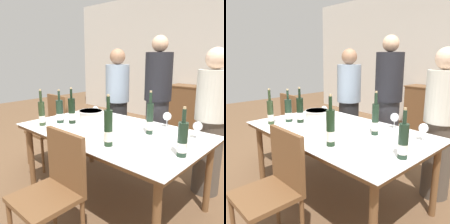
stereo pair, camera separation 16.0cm
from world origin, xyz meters
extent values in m
plane|color=brown|center=(0.00, 0.00, 0.00)|extent=(12.00, 12.00, 0.00)
cube|color=brown|center=(-0.17, 2.90, 0.43)|extent=(1.48, 0.44, 0.85)
cube|color=brown|center=(-0.17, 2.90, 0.86)|extent=(1.53, 0.46, 0.02)
cylinder|color=brown|center=(-0.80, -0.44, 0.35)|extent=(0.06, 0.06, 0.70)
cylinder|color=brown|center=(-0.80, 0.44, 0.35)|extent=(0.06, 0.06, 0.70)
cylinder|color=brown|center=(0.80, 0.44, 0.35)|extent=(0.06, 0.06, 0.70)
cube|color=brown|center=(0.00, 0.00, 0.72)|extent=(1.77, 1.05, 0.04)
cube|color=white|center=(0.00, 0.00, 0.74)|extent=(1.80, 1.08, 0.01)
cylinder|color=white|center=(-0.18, -0.11, 0.83)|extent=(0.22, 0.22, 0.19)
cylinder|color=white|center=(-0.18, -0.11, 0.92)|extent=(0.24, 0.24, 0.01)
cylinder|color=#1E3323|center=(0.79, -0.12, 0.87)|extent=(0.07, 0.07, 0.25)
cylinder|color=white|center=(0.79, -0.12, 0.81)|extent=(0.07, 0.07, 0.07)
cylinder|color=#1E3323|center=(0.79, -0.12, 1.04)|extent=(0.03, 0.03, 0.10)
cylinder|color=tan|center=(0.79, -0.12, 1.10)|extent=(0.02, 0.02, 0.02)
cylinder|color=black|center=(0.26, -0.33, 0.89)|extent=(0.07, 0.07, 0.29)
cylinder|color=silver|center=(0.26, -0.33, 0.82)|extent=(0.07, 0.07, 0.08)
cylinder|color=black|center=(0.26, -0.33, 1.09)|extent=(0.03, 0.03, 0.11)
cylinder|color=tan|center=(0.26, -0.33, 1.15)|extent=(0.02, 0.02, 0.02)
cylinder|color=black|center=(-0.48, -0.11, 0.87)|extent=(0.07, 0.07, 0.27)
cylinder|color=white|center=(-0.48, -0.11, 0.81)|extent=(0.08, 0.08, 0.08)
cylinder|color=black|center=(-0.48, -0.11, 1.06)|extent=(0.02, 0.02, 0.10)
cylinder|color=tan|center=(-0.48, -0.11, 1.12)|extent=(0.02, 0.02, 0.02)
cylinder|color=#28381E|center=(-0.64, -0.37, 0.86)|extent=(0.06, 0.06, 0.25)
cylinder|color=silver|center=(-0.64, -0.37, 0.81)|extent=(0.06, 0.06, 0.07)
cylinder|color=#28381E|center=(-0.64, -0.37, 1.05)|extent=(0.03, 0.03, 0.11)
cylinder|color=tan|center=(-0.64, -0.37, 1.11)|extent=(0.02, 0.02, 0.02)
cylinder|color=#1E3323|center=(-0.59, -0.19, 0.86)|extent=(0.08, 0.08, 0.25)
cylinder|color=white|center=(-0.59, -0.19, 0.81)|extent=(0.08, 0.08, 0.07)
cylinder|color=#1E3323|center=(-0.59, -0.19, 1.04)|extent=(0.02, 0.02, 0.10)
cylinder|color=tan|center=(-0.59, -0.19, 1.09)|extent=(0.02, 0.02, 0.02)
cylinder|color=#1E3323|center=(0.33, 0.15, 0.88)|extent=(0.06, 0.06, 0.29)
cylinder|color=silver|center=(0.33, 0.15, 0.82)|extent=(0.06, 0.06, 0.08)
cylinder|color=#1E3323|center=(0.33, 0.15, 1.08)|extent=(0.03, 0.03, 0.10)
cylinder|color=tan|center=(0.33, 0.15, 1.13)|extent=(0.02, 0.02, 0.02)
cylinder|color=white|center=(-0.43, 0.18, 0.74)|extent=(0.07, 0.07, 0.00)
cylinder|color=white|center=(-0.43, 0.18, 0.79)|extent=(0.01, 0.01, 0.08)
sphere|color=white|center=(-0.43, 0.18, 0.85)|extent=(0.07, 0.07, 0.07)
cylinder|color=white|center=(0.34, 0.45, 0.74)|extent=(0.08, 0.08, 0.00)
cylinder|color=white|center=(0.34, 0.45, 0.78)|extent=(0.01, 0.01, 0.08)
sphere|color=white|center=(0.34, 0.45, 0.85)|extent=(0.09, 0.09, 0.09)
cylinder|color=white|center=(0.71, 0.32, 0.74)|extent=(0.07, 0.07, 0.00)
cylinder|color=white|center=(0.71, 0.32, 0.78)|extent=(0.01, 0.01, 0.08)
sphere|color=white|center=(0.71, 0.32, 0.85)|extent=(0.08, 0.08, 0.08)
cylinder|color=brown|center=(-0.04, -0.67, 0.22)|extent=(0.03, 0.03, 0.44)
cube|color=brown|center=(0.14, -0.85, 0.46)|extent=(0.42, 0.42, 0.04)
cube|color=brown|center=(0.14, -0.66, 0.70)|extent=(0.42, 0.04, 0.43)
cylinder|color=brown|center=(-1.38, -0.18, 0.22)|extent=(0.03, 0.03, 0.44)
cylinder|color=brown|center=(-1.01, -0.18, 0.22)|extent=(0.03, 0.03, 0.44)
cylinder|color=brown|center=(-1.38, 0.18, 0.22)|extent=(0.03, 0.03, 0.44)
cylinder|color=brown|center=(-1.01, 0.18, 0.22)|extent=(0.03, 0.03, 0.44)
cube|color=brown|center=(-1.19, 0.00, 0.46)|extent=(0.42, 0.42, 0.04)
cube|color=brown|center=(-1.19, 0.19, 0.70)|extent=(0.42, 0.04, 0.45)
cylinder|color=#262628|center=(-0.68, 0.85, 0.41)|extent=(0.28, 0.28, 0.82)
cylinder|color=#8C9EB2|center=(-0.68, 0.85, 1.08)|extent=(0.33, 0.33, 0.51)
sphere|color=#A37556|center=(-0.68, 0.85, 1.44)|extent=(0.21, 0.21, 0.21)
cylinder|color=#2D2D33|center=(-0.05, 0.88, 0.46)|extent=(0.28, 0.28, 0.91)
cylinder|color=black|center=(-0.05, 0.88, 1.20)|extent=(0.33, 0.33, 0.58)
sphere|color=#DBAD89|center=(-0.05, 0.88, 1.59)|extent=(0.20, 0.20, 0.20)
cylinder|color=#51473D|center=(0.66, 0.78, 0.40)|extent=(0.28, 0.28, 0.81)
cylinder|color=beige|center=(0.66, 0.78, 1.06)|extent=(0.33, 0.33, 0.51)
sphere|color=beige|center=(0.66, 0.78, 1.42)|extent=(0.21, 0.21, 0.21)
camera|label=1|loc=(1.50, -1.63, 1.44)|focal=38.00mm
camera|label=2|loc=(1.61, -1.51, 1.44)|focal=38.00mm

